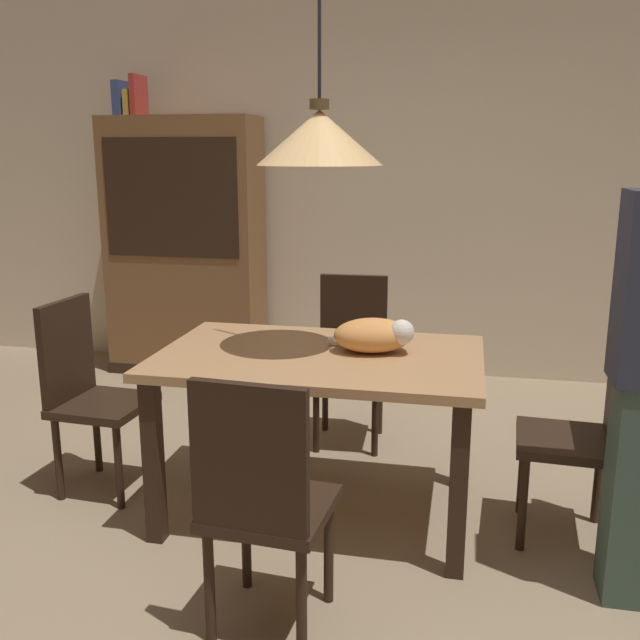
% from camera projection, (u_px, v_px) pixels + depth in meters
% --- Properties ---
extents(ground, '(10.00, 10.00, 0.00)m').
position_uv_depth(ground, '(284.00, 554.00, 2.89)').
color(ground, '#998466').
extents(back_wall, '(6.40, 0.10, 2.90)m').
position_uv_depth(back_wall, '(375.00, 174.00, 5.08)').
color(back_wall, beige).
rests_on(back_wall, ground).
extents(dining_table, '(1.40, 0.90, 0.75)m').
position_uv_depth(dining_table, '(319.00, 375.00, 3.10)').
color(dining_table, tan).
rests_on(dining_table, ground).
extents(chair_near_front, '(0.43, 0.43, 0.93)m').
position_uv_depth(chair_near_front, '(262.00, 497.00, 2.30)').
color(chair_near_front, black).
rests_on(chair_near_front, ground).
extents(chair_right_side, '(0.42, 0.42, 0.93)m').
position_uv_depth(chair_right_side, '(588.00, 425.00, 2.90)').
color(chair_right_side, black).
rests_on(chair_right_side, ground).
extents(chair_left_side, '(0.43, 0.43, 0.93)m').
position_uv_depth(chair_left_side, '(88.00, 387.00, 3.36)').
color(chair_left_side, black).
rests_on(chair_left_side, ground).
extents(chair_far_back, '(0.42, 0.42, 0.93)m').
position_uv_depth(chair_far_back, '(351.00, 352.00, 3.97)').
color(chair_far_back, black).
rests_on(chair_far_back, ground).
extents(cat_sleeping, '(0.40, 0.29, 0.16)m').
position_uv_depth(cat_sleeping, '(375.00, 335.00, 3.08)').
color(cat_sleeping, '#E59951').
rests_on(cat_sleeping, dining_table).
extents(pendant_lamp, '(0.52, 0.52, 1.30)m').
position_uv_depth(pendant_lamp, '(319.00, 137.00, 2.87)').
color(pendant_lamp, '#E5B775').
extents(hutch_bookcase, '(1.12, 0.45, 1.85)m').
position_uv_depth(hutch_bookcase, '(186.00, 252.00, 5.16)').
color(hutch_bookcase, brown).
rests_on(hutch_bookcase, ground).
extents(book_blue_wide, '(0.06, 0.24, 0.24)m').
position_uv_depth(book_blue_wide, '(123.00, 99.00, 5.00)').
color(book_blue_wide, '#384C93').
rests_on(book_blue_wide, hutch_bookcase).
extents(book_yellow_short, '(0.04, 0.20, 0.18)m').
position_uv_depth(book_yellow_short, '(132.00, 103.00, 4.99)').
color(book_yellow_short, gold).
rests_on(book_yellow_short, hutch_bookcase).
extents(book_red_tall, '(0.04, 0.22, 0.28)m').
position_uv_depth(book_red_tall, '(139.00, 96.00, 4.97)').
color(book_red_tall, '#B73833').
rests_on(book_red_tall, hutch_bookcase).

